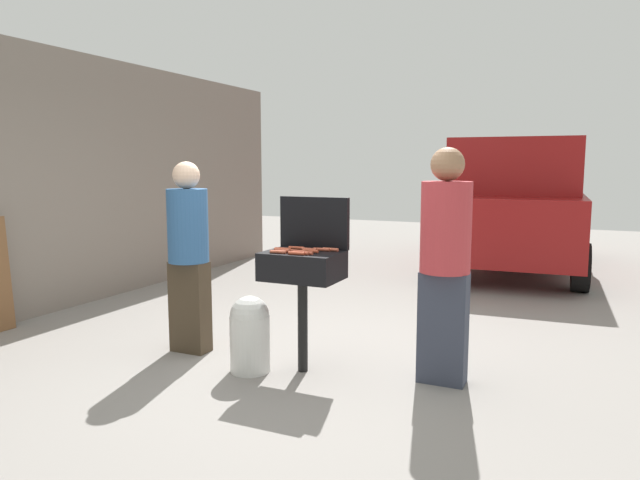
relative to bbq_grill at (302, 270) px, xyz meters
name	(u,v)px	position (x,y,z in m)	size (l,w,h in m)	color
ground_plane	(286,360)	(-0.25, 0.18, -0.82)	(24.00, 24.00, 0.00)	gray
house_wall_side	(86,180)	(-3.50, 1.18, 0.65)	(0.24, 8.00, 2.94)	slate
bbq_grill	(302,270)	(0.00, 0.00, 0.00)	(0.60, 0.44, 0.97)	black
grill_lid_open	(314,223)	(0.00, 0.22, 0.36)	(0.60, 0.05, 0.42)	black
hot_dog_0	(309,250)	(0.03, 0.06, 0.16)	(0.03, 0.03, 0.13)	#B74C33
hot_dog_1	(305,253)	(0.08, -0.11, 0.16)	(0.03, 0.03, 0.13)	#B74C33
hot_dog_2	(301,253)	(0.05, -0.14, 0.16)	(0.03, 0.03, 0.13)	#B74C33
hot_dog_3	(278,252)	(-0.13, -0.15, 0.16)	(0.03, 0.03, 0.13)	#C6593D
hot_dog_4	(310,251)	(0.08, -0.02, 0.16)	(0.03, 0.03, 0.13)	#AD4228
hot_dog_5	(296,248)	(-0.10, 0.09, 0.16)	(0.03, 0.03, 0.13)	#AD4228
hot_dog_6	(321,249)	(0.12, 0.10, 0.16)	(0.03, 0.03, 0.13)	#B74C33
hot_dog_7	(298,251)	(0.00, -0.07, 0.16)	(0.03, 0.03, 0.13)	#B74C33
hot_dog_8	(283,251)	(-0.13, -0.08, 0.16)	(0.03, 0.03, 0.13)	#B74C33
hot_dog_9	(296,253)	(0.03, -0.16, 0.16)	(0.03, 0.03, 0.13)	#AD4228
hot_dog_10	(331,249)	(0.18, 0.13, 0.16)	(0.03, 0.03, 0.13)	#C6593D
hot_dog_11	(282,250)	(-0.16, -0.05, 0.16)	(0.03, 0.03, 0.13)	#AD4228
hot_dog_12	(283,249)	(-0.17, -0.01, 0.16)	(0.03, 0.03, 0.13)	#AD4228
propane_tank	(250,332)	(-0.38, -0.18, -0.50)	(0.32, 0.32, 0.62)	silver
person_left	(188,250)	(-1.13, 0.04, 0.09)	(0.35, 0.35, 1.68)	#3F3323
person_right	(445,257)	(1.07, 0.22, 0.14)	(0.37, 0.37, 1.78)	#333847
parked_minivan	(516,204)	(1.03, 5.56, 0.20)	(2.20, 4.49, 2.02)	maroon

